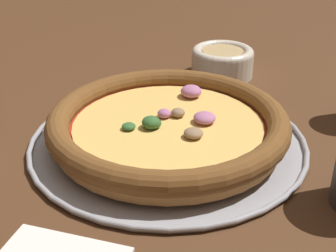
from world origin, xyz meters
TOP-DOWN VIEW (x-y plane):
  - ground_plane at (0.00, 0.00)m, footprint 3.00×3.00m
  - pizza_tray at (0.00, 0.00)m, footprint 0.37×0.37m
  - pizza at (0.00, -0.00)m, footprint 0.32×0.32m
  - bowl_near at (0.26, 0.06)m, footprint 0.11×0.11m

SIDE VIEW (x-z plane):
  - ground_plane at x=0.00m, z-range 0.00..0.00m
  - pizza_tray at x=0.00m, z-range 0.00..0.01m
  - bowl_near at x=0.26m, z-range 0.00..0.05m
  - pizza at x=0.00m, z-range 0.01..0.05m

